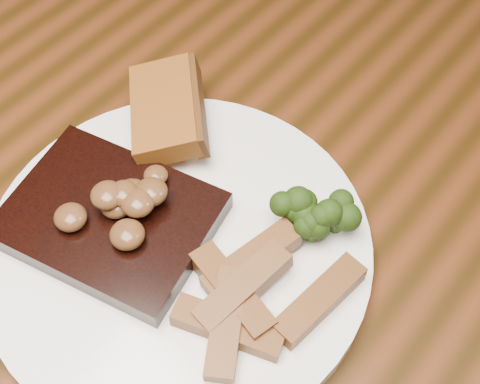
% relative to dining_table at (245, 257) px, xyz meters
% --- Properties ---
extents(dining_table, '(1.60, 0.90, 0.75)m').
position_rel_dining_table_xyz_m(dining_table, '(0.00, 0.00, 0.00)').
color(dining_table, '#49220E').
rests_on(dining_table, ground).
extents(chair_far, '(0.40, 0.40, 0.82)m').
position_rel_dining_table_xyz_m(chair_far, '(-0.14, 0.64, -0.21)').
color(chair_far, black).
rests_on(chair_far, ground).
extents(plate, '(0.34, 0.34, 0.01)m').
position_rel_dining_table_xyz_m(plate, '(-0.01, -0.07, 0.10)').
color(plate, white).
rests_on(plate, dining_table).
extents(steak, '(0.17, 0.15, 0.02)m').
position_rel_dining_table_xyz_m(steak, '(-0.06, -0.09, 0.12)').
color(steak, black).
rests_on(steak, plate).
extents(steak_bone, '(0.13, 0.04, 0.02)m').
position_rel_dining_table_xyz_m(steak_bone, '(-0.06, -0.14, 0.11)').
color(steak_bone, beige).
rests_on(steak_bone, plate).
extents(mushroom_pile, '(0.07, 0.07, 0.03)m').
position_rel_dining_table_xyz_m(mushroom_pile, '(-0.05, -0.08, 0.14)').
color(mushroom_pile, brown).
rests_on(mushroom_pile, steak).
extents(garlic_bread, '(0.11, 0.10, 0.02)m').
position_rel_dining_table_xyz_m(garlic_bread, '(-0.09, 0.01, 0.12)').
color(garlic_bread, brown).
rests_on(garlic_bread, plate).
extents(potato_wedges, '(0.10, 0.10, 0.02)m').
position_rel_dining_table_xyz_m(potato_wedges, '(0.07, -0.08, 0.12)').
color(potato_wedges, brown).
rests_on(potato_wedges, plate).
extents(broccoli_cluster, '(0.07, 0.07, 0.04)m').
position_rel_dining_table_xyz_m(broccoli_cluster, '(0.05, 0.01, 0.12)').
color(broccoli_cluster, '#1E370C').
rests_on(broccoli_cluster, plate).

